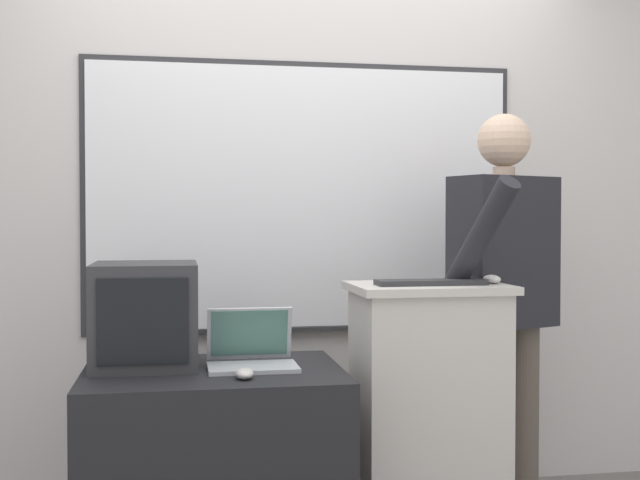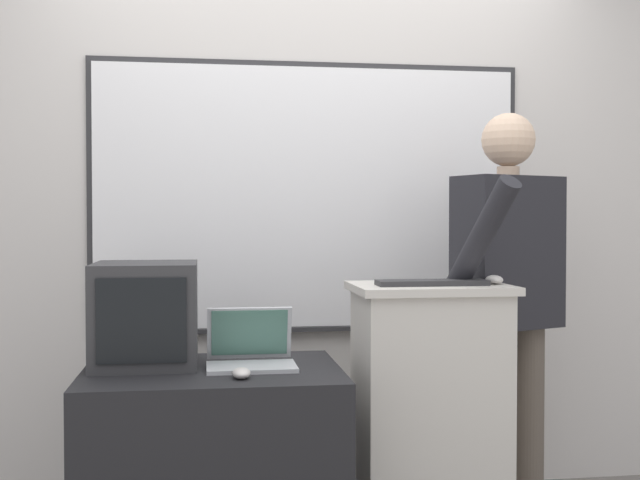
% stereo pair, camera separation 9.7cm
% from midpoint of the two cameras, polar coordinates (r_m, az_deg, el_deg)
% --- Properties ---
extents(back_wall, '(6.40, 0.17, 2.89)m').
position_cam_midpoint_polar(back_wall, '(3.72, -1.94, 4.38)').
color(back_wall, silver).
rests_on(back_wall, ground_plane).
extents(lectern_podium, '(0.58, 0.43, 1.01)m').
position_cam_midpoint_polar(lectern_podium, '(3.14, 6.78, -12.29)').
color(lectern_podium, beige).
rests_on(lectern_podium, ground_plane).
extents(side_desk, '(0.89, 0.66, 0.74)m').
position_cam_midpoint_polar(side_desk, '(2.92, -8.54, -16.23)').
color(side_desk, black).
rests_on(side_desk, ground_plane).
extents(person_presenter, '(0.60, 0.66, 1.68)m').
position_cam_midpoint_polar(person_presenter, '(3.35, 12.13, -3.30)').
color(person_presenter, brown).
rests_on(person_presenter, ground_plane).
extents(laptop, '(0.31, 0.26, 0.20)m').
position_cam_midpoint_polar(laptop, '(2.86, -5.89, -7.82)').
color(laptop, '#B7BABF').
rests_on(laptop, side_desk).
extents(wireless_keyboard, '(0.41, 0.12, 0.02)m').
position_cam_midpoint_polar(wireless_keyboard, '(3.01, 6.97, -3.01)').
color(wireless_keyboard, '#2D2D30').
rests_on(wireless_keyboard, lectern_podium).
extents(computer_mouse_by_laptop, '(0.06, 0.10, 0.03)m').
position_cam_midpoint_polar(computer_mouse_by_laptop, '(2.65, -6.46, -9.42)').
color(computer_mouse_by_laptop, silver).
rests_on(computer_mouse_by_laptop, side_desk).
extents(computer_mouse_by_keyboard, '(0.06, 0.10, 0.03)m').
position_cam_midpoint_polar(computer_mouse_by_keyboard, '(3.11, 11.26, -2.75)').
color(computer_mouse_by_keyboard, silver).
rests_on(computer_mouse_by_keyboard, lectern_podium).
extents(crt_monitor, '(0.36, 0.40, 0.36)m').
position_cam_midpoint_polar(crt_monitor, '(2.91, -13.26, -5.18)').
color(crt_monitor, '#333335').
rests_on(crt_monitor, side_desk).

